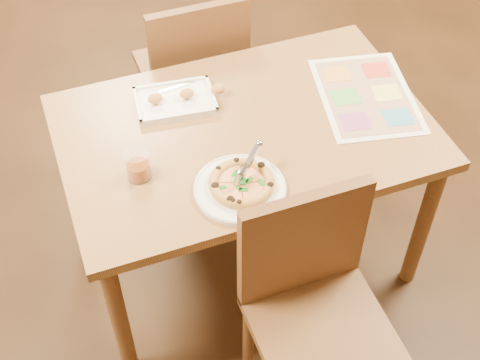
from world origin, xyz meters
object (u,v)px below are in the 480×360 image
object	(u,v)px
pizza_cutter	(248,164)
menu	(366,95)
chair_near	(312,287)
glass_tumbler	(138,166)
dining_table	(245,145)
appetizer_tray	(178,100)
chair_far	(195,63)
pizza	(242,183)
plate	(240,189)

from	to	relation	value
pizza_cutter	menu	world-z (taller)	pizza_cutter
chair_near	glass_tumbler	size ratio (longest dim) A/B	4.52
dining_table	appetizer_tray	distance (m)	0.29
chair_near	chair_far	distance (m)	1.20
pizza	glass_tumbler	world-z (taller)	glass_tumbler
dining_table	glass_tumbler	distance (m)	0.44
dining_table	chair_far	size ratio (longest dim) A/B	2.77
menu	pizza	bearing A→B (deg)	-155.43
chair_near	chair_far	bearing A→B (deg)	90.00
pizza_cutter	menu	bearing A→B (deg)	-15.65
plate	pizza_cutter	xyz separation A→B (m)	(0.04, 0.03, 0.08)
appetizer_tray	menu	world-z (taller)	appetizer_tray
chair_far	plate	size ratio (longest dim) A/B	1.57
plate	pizza_cutter	distance (m)	0.09
chair_near	pizza	bearing A→B (deg)	108.41
dining_table	plate	world-z (taller)	plate
chair_far	plate	xyz separation A→B (m)	(-0.12, -0.87, 0.16)
dining_table	chair_near	world-z (taller)	chair_near
plate	menu	xyz separation A→B (m)	(0.60, 0.28, -0.01)
appetizer_tray	glass_tumbler	distance (m)	0.38
glass_tumbler	plate	bearing A→B (deg)	-31.25
dining_table	chair_near	bearing A→B (deg)	-90.00
pizza	dining_table	bearing A→B (deg)	67.26
plate	pizza	world-z (taller)	pizza
chair_near	chair_far	size ratio (longest dim) A/B	1.00
plate	glass_tumbler	xyz separation A→B (m)	(-0.29, 0.17, 0.04)
plate	appetizer_tray	bearing A→B (deg)	97.69
dining_table	menu	size ratio (longest dim) A/B	2.75
pizza	pizza_cutter	bearing A→B (deg)	36.00
pizza_cutter	pizza	bearing A→B (deg)	176.43
dining_table	pizza	world-z (taller)	pizza
dining_table	chair_near	xyz separation A→B (m)	(0.00, -0.60, -0.07)
chair_near	plate	size ratio (longest dim) A/B	1.57
chair_far	pizza_cutter	xyz separation A→B (m)	(-0.08, -0.85, 0.24)
plate	chair_near	bearing A→B (deg)	-70.17
plate	pizza	bearing A→B (deg)	36.05
chair_near	menu	size ratio (longest dim) A/B	1.00
pizza	appetizer_tray	xyz separation A→B (m)	(-0.07, 0.47, -0.01)
appetizer_tray	glass_tumbler	size ratio (longest dim) A/B	3.26
pizza	glass_tumbler	size ratio (longest dim) A/B	2.04
plate	glass_tumbler	world-z (taller)	glass_tumbler
dining_table	pizza_cutter	xyz separation A→B (m)	(-0.08, -0.25, 0.17)
chair_far	menu	xyz separation A→B (m)	(0.48, -0.60, 0.16)
glass_tumbler	menu	world-z (taller)	glass_tumbler
appetizer_tray	pizza_cutter	bearing A→B (deg)	-77.46
chair_near	pizza	distance (m)	0.40
pizza	pizza_cutter	size ratio (longest dim) A/B	1.70
chair_far	appetizer_tray	size ratio (longest dim) A/B	1.39
dining_table	appetizer_tray	world-z (taller)	appetizer_tray
plate	appetizer_tray	xyz separation A→B (m)	(-0.06, 0.48, 0.01)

